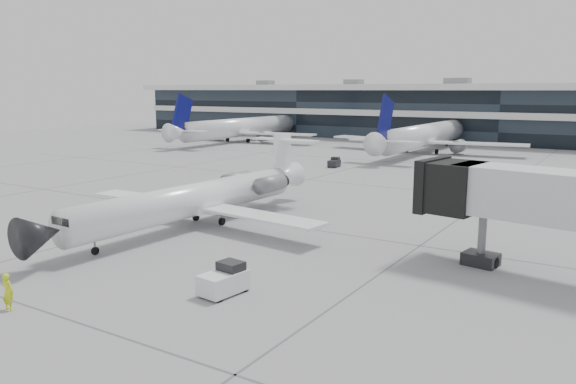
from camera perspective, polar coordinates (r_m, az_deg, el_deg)
The scene contains 9 objects.
ground at distance 42.16m, azimuth 0.29°, elevation -3.52°, with size 220.00×220.00×0.00m, color gray.
terminal at distance 118.89m, azimuth 21.73°, elevation 7.17°, with size 170.00×22.00×10.00m, color black.
bg_jet_left at distance 112.22m, azimuth -4.51°, elevation 5.16°, with size 32.00×40.00×9.60m, color white, non-canonical shape.
bg_jet_center at distance 95.08m, azimuth 13.77°, elevation 3.96°, with size 32.00×40.00×9.60m, color white, non-canonical shape.
regional_jet at distance 42.57m, azimuth -9.05°, elevation -0.58°, with size 21.68×27.04×6.25m.
ramp_worker at distance 29.44m, azimuth -26.58°, elevation -9.04°, with size 0.65×0.43×1.78m, color #D8EF19.
baggage_tug at distance 28.66m, azimuth -6.47°, elevation -8.90°, with size 1.74×2.61×1.56m.
traffic_cone at distance 50.65m, azimuth -5.97°, elevation -0.91°, with size 0.50×0.50×0.56m.
far_tug at distance 74.62m, azimuth 4.73°, elevation 2.99°, with size 1.46×2.18×1.30m.
Camera 1 is at (21.51, -34.82, 10.12)m, focal length 35.00 mm.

